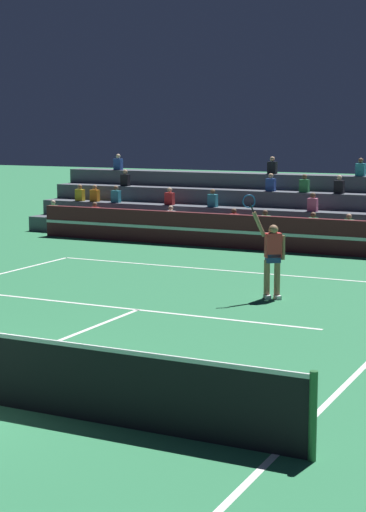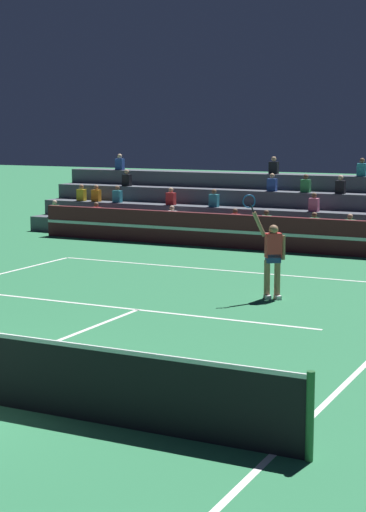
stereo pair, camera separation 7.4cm
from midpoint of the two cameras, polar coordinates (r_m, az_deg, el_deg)
sponsor_banner_wall at (r=27.05m, az=7.02°, el=1.44°), size 18.00×0.26×1.10m
bleacher_stand at (r=30.00m, az=9.05°, el=2.65°), size 20.94×3.80×2.83m
tennis_player at (r=19.59m, az=6.07°, el=-0.02°), size 0.87×0.71×2.46m
tennis_ball at (r=13.91m, az=-6.14°, el=-7.66°), size 0.07×0.07×0.07m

